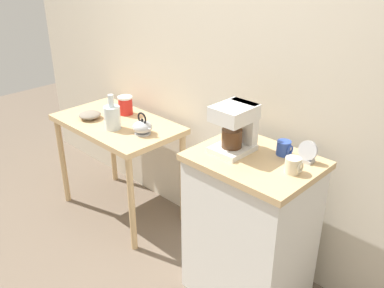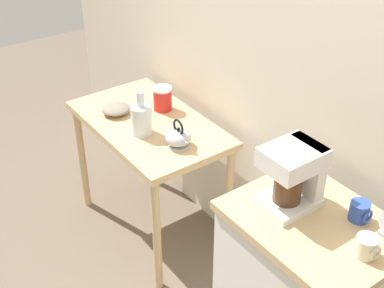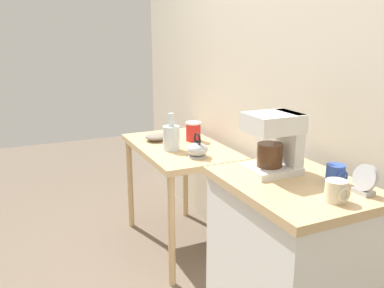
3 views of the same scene
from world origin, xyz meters
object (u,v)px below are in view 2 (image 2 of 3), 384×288
(bowl_stoneware, at_px, (116,109))
(canister_enamel, at_px, (163,98))
(glass_carafe_vase, at_px, (141,119))
(mug_blue, at_px, (360,211))
(teakettle, at_px, (179,138))
(mug_small_cream, at_px, (367,247))
(coffee_maker, at_px, (295,173))

(bowl_stoneware, height_order, canister_enamel, canister_enamel)
(bowl_stoneware, bearing_deg, glass_carafe_vase, 2.22)
(bowl_stoneware, relative_size, canister_enamel, 1.16)
(canister_enamel, bearing_deg, mug_blue, -0.69)
(mug_blue, bearing_deg, teakettle, -172.75)
(bowl_stoneware, distance_m, canister_enamel, 0.27)
(glass_carafe_vase, relative_size, canister_enamel, 1.79)
(teakettle, distance_m, mug_blue, 1.03)
(bowl_stoneware, relative_size, mug_blue, 1.96)
(teakettle, relative_size, canister_enamel, 1.18)
(bowl_stoneware, distance_m, teakettle, 0.49)
(glass_carafe_vase, relative_size, mug_blue, 3.02)
(teakettle, height_order, mug_small_cream, mug_small_cream)
(mug_blue, bearing_deg, mug_small_cream, -43.56)
(glass_carafe_vase, xyz_separation_m, mug_small_cream, (1.37, 0.08, 0.11))
(glass_carafe_vase, bearing_deg, teakettle, 21.54)
(teakettle, height_order, coffee_maker, coffee_maker)
(glass_carafe_vase, distance_m, mug_blue, 1.25)
(coffee_maker, relative_size, mug_blue, 3.19)
(mug_small_cream, bearing_deg, coffee_maker, -179.66)
(mug_small_cream, xyz_separation_m, mug_blue, (-0.14, 0.13, -0.00))
(teakettle, bearing_deg, mug_small_cream, -0.13)
(canister_enamel, xyz_separation_m, mug_small_cream, (1.52, -0.15, 0.13))
(teakettle, bearing_deg, canister_enamel, 158.67)
(coffee_maker, bearing_deg, mug_blue, 31.27)
(glass_carafe_vase, bearing_deg, mug_small_cream, 3.48)
(glass_carafe_vase, relative_size, coffee_maker, 0.94)
(coffee_maker, bearing_deg, bowl_stoneware, -175.90)
(teakettle, bearing_deg, glass_carafe_vase, -158.46)
(mug_small_cream, distance_m, mug_blue, 0.19)
(teakettle, xyz_separation_m, coffee_maker, (0.79, -0.00, 0.25))
(teakettle, height_order, mug_blue, mug_blue)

